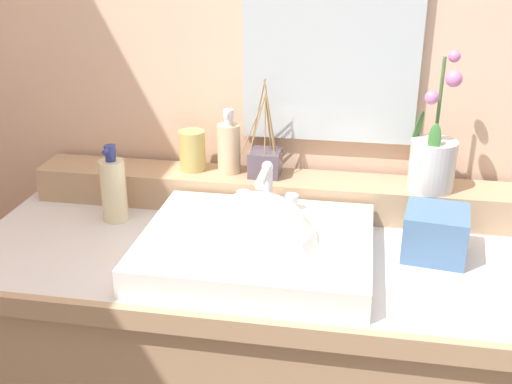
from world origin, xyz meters
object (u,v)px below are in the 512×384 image
at_px(reed_diffuser, 265,161).
at_px(tissue_box, 435,233).
at_px(lotion_bottle, 114,189).
at_px(potted_plant, 433,158).
at_px(tumbler_cup, 192,150).
at_px(soap_dispenser, 229,147).
at_px(sink_basin, 256,253).

bearing_deg(reed_diffuser, tissue_box, -25.11).
bearing_deg(lotion_bottle, potted_plant, 9.22).
height_order(tumbler_cup, reed_diffuser, reed_diffuser).
xyz_separation_m(soap_dispenser, tissue_box, (0.49, -0.19, -0.10)).
bearing_deg(tissue_box, tumbler_cup, 161.71).
bearing_deg(tissue_box, sink_basin, -164.51).
xyz_separation_m(lotion_bottle, tissue_box, (0.74, -0.05, -0.03)).
height_order(lotion_bottle, tissue_box, lotion_bottle).
height_order(reed_diffuser, tissue_box, reed_diffuser).
xyz_separation_m(sink_basin, soap_dispenser, (-0.12, 0.30, 0.13)).
bearing_deg(reed_diffuser, tumbler_cup, 178.05).
bearing_deg(lotion_bottle, soap_dispenser, 30.22).
distance_m(potted_plant, tumbler_cup, 0.58).
bearing_deg(tissue_box, reed_diffuser, 154.89).
xyz_separation_m(sink_basin, potted_plant, (0.37, 0.27, 0.14)).
distance_m(reed_diffuser, tissue_box, 0.45).
relative_size(potted_plant, soap_dispenser, 2.00).
relative_size(soap_dispenser, reed_diffuser, 0.67).
bearing_deg(tumbler_cup, soap_dispenser, -0.51).
xyz_separation_m(tumbler_cup, reed_diffuser, (0.19, -0.01, -0.02)).
height_order(sink_basin, reed_diffuser, reed_diffuser).
relative_size(tumbler_cup, reed_diffuser, 0.42).
distance_m(sink_basin, lotion_bottle, 0.40).
bearing_deg(lotion_bottle, tissue_box, -3.65).
xyz_separation_m(potted_plant, tumbler_cup, (-0.58, 0.03, -0.03)).
relative_size(sink_basin, tumbler_cup, 4.73).
height_order(soap_dispenser, tumbler_cup, soap_dispenser).
xyz_separation_m(reed_diffuser, tissue_box, (0.40, -0.19, -0.07)).
xyz_separation_m(sink_basin, lotion_bottle, (-0.37, 0.15, 0.06)).
distance_m(sink_basin, tissue_box, 0.39).
relative_size(sink_basin, soap_dispenser, 2.97).
bearing_deg(tumbler_cup, potted_plant, -2.62).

